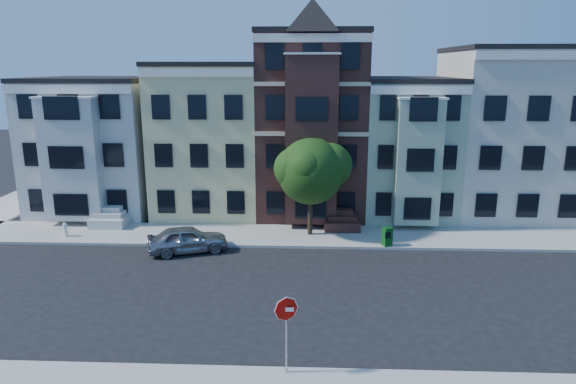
{
  "coord_description": "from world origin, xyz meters",
  "views": [
    {
      "loc": [
        -0.11,
        -21.41,
        10.05
      ],
      "look_at": [
        -1.11,
        2.32,
        4.2
      ],
      "focal_mm": 32.0,
      "sensor_mm": 36.0,
      "label": 1
    }
  ],
  "objects_px": {
    "parked_car": "(187,239)",
    "fire_hydrant": "(65,231)",
    "newspaper_box": "(387,237)",
    "stop_sign": "(286,330)",
    "street_tree": "(311,176)"
  },
  "relations": [
    {
      "from": "parked_car",
      "to": "fire_hydrant",
      "type": "bearing_deg",
      "value": 57.03
    },
    {
      "from": "newspaper_box",
      "to": "stop_sign",
      "type": "bearing_deg",
      "value": -135.41
    },
    {
      "from": "parked_car",
      "to": "street_tree",
      "type": "bearing_deg",
      "value": -85.36
    },
    {
      "from": "street_tree",
      "to": "parked_car",
      "type": "height_order",
      "value": "street_tree"
    },
    {
      "from": "parked_car",
      "to": "newspaper_box",
      "type": "height_order",
      "value": "parked_car"
    },
    {
      "from": "newspaper_box",
      "to": "parked_car",
      "type": "bearing_deg",
      "value": 162.4
    },
    {
      "from": "street_tree",
      "to": "stop_sign",
      "type": "relative_size",
      "value": 2.35
    },
    {
      "from": "street_tree",
      "to": "stop_sign",
      "type": "distance_m",
      "value": 14.64
    },
    {
      "from": "newspaper_box",
      "to": "fire_hydrant",
      "type": "bearing_deg",
      "value": 154.21
    },
    {
      "from": "street_tree",
      "to": "newspaper_box",
      "type": "bearing_deg",
      "value": -23.19
    },
    {
      "from": "newspaper_box",
      "to": "fire_hydrant",
      "type": "height_order",
      "value": "newspaper_box"
    },
    {
      "from": "parked_car",
      "to": "stop_sign",
      "type": "bearing_deg",
      "value": -171.45
    },
    {
      "from": "street_tree",
      "to": "newspaper_box",
      "type": "distance_m",
      "value": 5.65
    },
    {
      "from": "stop_sign",
      "to": "street_tree",
      "type": "bearing_deg",
      "value": 82.99
    },
    {
      "from": "stop_sign",
      "to": "parked_car",
      "type": "bearing_deg",
      "value": 113.62
    }
  ]
}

